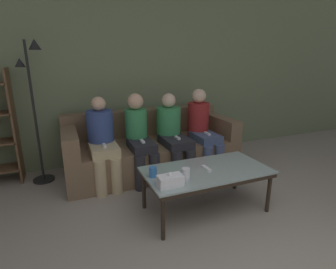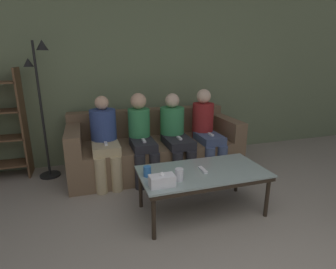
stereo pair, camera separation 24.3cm
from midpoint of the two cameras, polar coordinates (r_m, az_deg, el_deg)
name	(u,v)px [view 2 (the right image)]	position (r m, az deg, el deg)	size (l,w,h in m)	color
wall_back	(144,74)	(4.03, -3.44, 13.06)	(12.00, 0.06, 2.60)	#707F5B
couch	(154,148)	(3.70, -1.10, -3.04)	(2.29, 0.94, 0.81)	brown
coffee_table	(203,174)	(2.66, 10.18, -8.60)	(1.25, 0.65, 0.45)	#8C9E99
cup_near_left	(147,171)	(2.47, -1.71, -8.08)	(0.07, 0.07, 0.10)	#3372BF
cup_near_right	(179,175)	(2.39, 5.39, -8.74)	(0.08, 0.08, 0.11)	silver
tissue_box	(162,181)	(2.29, 1.79, -10.06)	(0.22, 0.12, 0.13)	white
game_remote	(203,170)	(2.64, 10.23, -7.60)	(0.04, 0.15, 0.02)	white
standing_lamp	(41,97)	(3.58, -24.13, 7.51)	(0.31, 0.26, 1.73)	black
seated_person_left_end	(105,138)	(3.29, -11.58, -0.72)	(0.32, 0.64, 1.08)	tan
seated_person_mid_left	(141,135)	(3.34, -3.76, -0.12)	(0.31, 0.65, 1.10)	#28282D
seated_person_mid_right	(175,132)	(3.47, 3.58, 0.43)	(0.33, 0.72, 1.08)	#28282D
seated_person_right_end	(206,129)	(3.66, 10.22, 1.26)	(0.31, 0.66, 1.12)	#47567A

